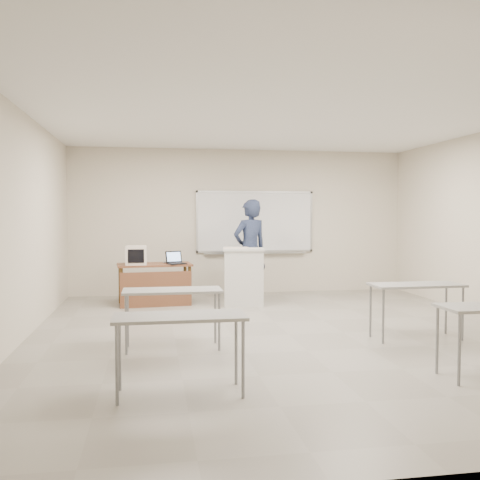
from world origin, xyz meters
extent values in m
cube|color=gray|center=(0.00, 0.00, -0.01)|extent=(7.00, 8.00, 0.01)
cube|color=white|center=(0.30, 3.97, 1.50)|extent=(2.40, 0.03, 1.20)
cube|color=#B7BABC|center=(0.30, 3.97, 2.12)|extent=(2.48, 0.04, 0.04)
cube|color=#B7BABC|center=(0.30, 3.97, 0.88)|extent=(2.48, 0.04, 0.04)
cube|color=#B7BABC|center=(-0.92, 3.97, 1.50)|extent=(0.04, 0.04, 1.28)
cube|color=#B7BABC|center=(1.52, 3.97, 1.50)|extent=(0.04, 0.04, 1.28)
cube|color=#B7BABC|center=(0.30, 3.92, 0.84)|extent=(2.16, 0.07, 0.02)
cube|color=gray|center=(-1.60, -0.50, 0.71)|extent=(1.20, 0.50, 0.03)
cylinder|color=slate|center=(-2.15, -0.70, 0.35)|extent=(0.03, 0.03, 0.70)
cylinder|color=slate|center=(-1.05, -0.70, 0.35)|extent=(0.03, 0.03, 0.70)
cylinder|color=slate|center=(-2.15, -0.30, 0.35)|extent=(0.03, 0.03, 0.70)
cylinder|color=slate|center=(-1.05, -0.30, 0.35)|extent=(0.03, 0.03, 0.70)
cube|color=gray|center=(1.60, -0.50, 0.71)|extent=(1.20, 0.50, 0.03)
cylinder|color=slate|center=(1.05, -0.70, 0.35)|extent=(0.03, 0.03, 0.70)
cylinder|color=slate|center=(2.15, -0.70, 0.35)|extent=(0.03, 0.03, 0.70)
cylinder|color=slate|center=(1.05, -0.30, 0.35)|extent=(0.03, 0.03, 0.70)
cylinder|color=slate|center=(2.15, -0.30, 0.35)|extent=(0.03, 0.03, 0.70)
cube|color=gray|center=(-1.60, -2.20, 0.71)|extent=(1.20, 0.50, 0.03)
cylinder|color=slate|center=(-2.15, -2.40, 0.35)|extent=(0.03, 0.03, 0.70)
cylinder|color=slate|center=(-1.05, -2.40, 0.35)|extent=(0.03, 0.03, 0.70)
cylinder|color=slate|center=(-2.15, -2.00, 0.35)|extent=(0.03, 0.03, 0.70)
cylinder|color=slate|center=(-1.05, -2.00, 0.35)|extent=(0.03, 0.03, 0.70)
cylinder|color=slate|center=(1.05, -2.40, 0.35)|extent=(0.03, 0.03, 0.70)
cylinder|color=slate|center=(1.05, -2.00, 0.35)|extent=(0.03, 0.03, 0.70)
cube|color=brown|center=(-1.80, 2.82, 0.73)|extent=(1.33, 0.67, 0.04)
cube|color=brown|center=(-1.80, 2.51, 0.32)|extent=(1.27, 0.03, 0.63)
cylinder|color=#412C10|center=(-2.41, 2.55, 0.36)|extent=(0.06, 0.06, 0.71)
cylinder|color=#412C10|center=(-1.19, 2.55, 0.36)|extent=(0.06, 0.06, 0.71)
cylinder|color=#412C10|center=(-2.41, 3.09, 0.36)|extent=(0.06, 0.06, 0.71)
cylinder|color=#412C10|center=(-1.19, 3.09, 0.36)|extent=(0.06, 0.06, 0.71)
cube|color=silver|center=(-0.20, 2.50, 0.50)|extent=(0.70, 0.50, 0.99)
cube|color=silver|center=(-0.20, 2.50, 1.01)|extent=(0.74, 0.54, 0.04)
cube|color=beige|center=(-2.12, 2.72, 0.92)|extent=(0.35, 0.37, 0.33)
cube|color=beige|center=(-2.12, 2.52, 0.92)|extent=(0.37, 0.04, 0.35)
cube|color=black|center=(-2.12, 2.49, 0.92)|extent=(0.28, 0.01, 0.24)
cube|color=black|center=(-1.40, 2.64, 0.76)|extent=(0.31, 0.23, 0.02)
cube|color=black|center=(-1.40, 2.63, 0.77)|extent=(0.26, 0.13, 0.01)
cube|color=black|center=(-1.40, 2.78, 0.87)|extent=(0.31, 0.07, 0.21)
cube|color=#91B8F2|center=(-1.40, 2.77, 0.88)|extent=(0.26, 0.05, 0.16)
ellipsoid|color=gray|center=(-1.60, 2.87, 0.77)|extent=(0.11, 0.08, 0.04)
cube|color=beige|center=(-0.35, 2.43, 1.05)|extent=(0.48, 0.26, 0.03)
imported|color=black|center=(0.02, 3.02, 0.97)|extent=(0.83, 0.69, 1.94)
camera|label=1|loc=(-1.85, -7.04, 1.64)|focal=40.00mm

